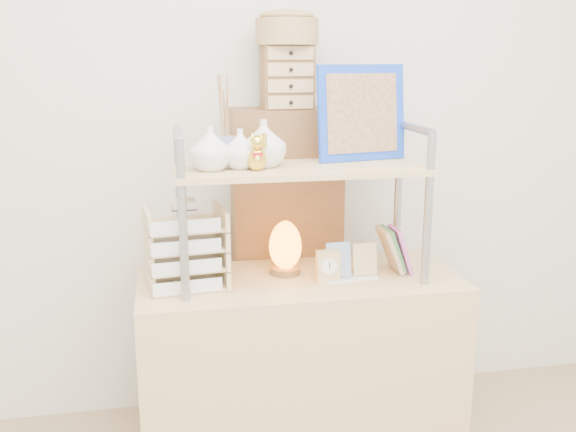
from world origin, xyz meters
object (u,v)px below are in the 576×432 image
object	(u,v)px
desk	(300,369)
cabinet	(286,266)
letter_tray	(186,252)
salt_lamp	(285,247)

from	to	relation	value
desk	cabinet	xyz separation A→B (m)	(0.02, 0.37, 0.30)
cabinet	letter_tray	distance (m)	0.61
letter_tray	salt_lamp	xyz separation A→B (m)	(0.37, 0.06, -0.02)
desk	salt_lamp	distance (m)	0.49
desk	cabinet	distance (m)	0.48
desk	salt_lamp	size ratio (longest dim) A/B	5.81
cabinet	salt_lamp	world-z (taller)	cabinet
cabinet	salt_lamp	size ratio (longest dim) A/B	6.54
cabinet	salt_lamp	distance (m)	0.36
desk	letter_tray	xyz separation A→B (m)	(-0.42, -0.00, 0.50)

